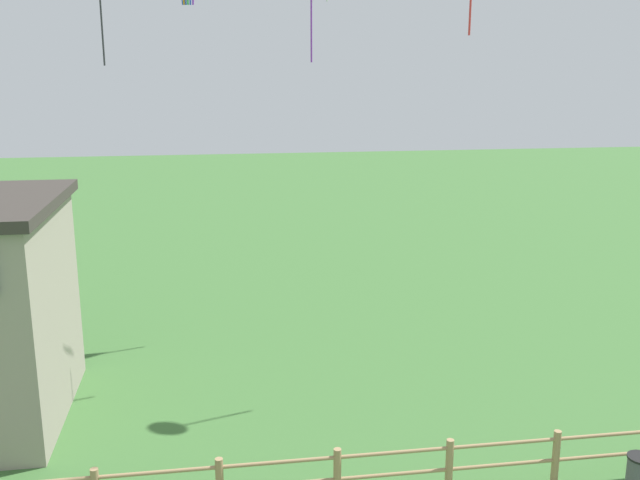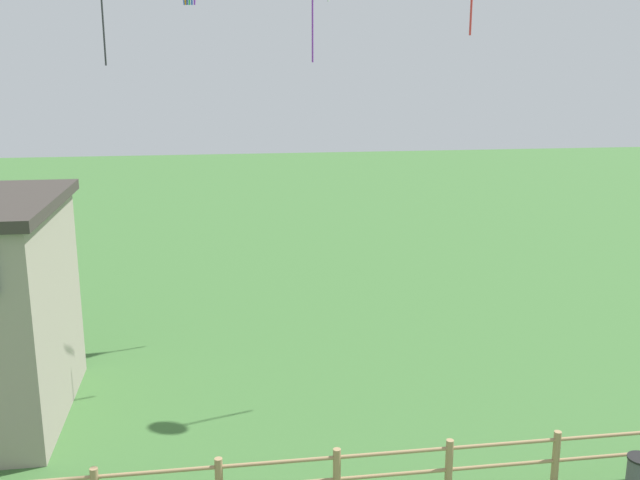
{
  "view_description": "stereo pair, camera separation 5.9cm",
  "coord_description": "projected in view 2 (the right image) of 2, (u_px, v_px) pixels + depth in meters",
  "views": [
    {
      "loc": [
        -2.06,
        -5.86,
        7.62
      ],
      "look_at": [
        0.0,
        7.31,
        4.41
      ],
      "focal_mm": 40.0,
      "sensor_mm": 36.0,
      "label": 1
    },
    {
      "loc": [
        -2.0,
        -5.86,
        7.62
      ],
      "look_at": [
        0.0,
        7.31,
        4.41
      ],
      "focal_mm": 40.0,
      "sensor_mm": 36.0,
      "label": 2
    }
  ],
  "objects": [
    {
      "name": "wooden_fence",
      "position": [
        337.0,
        473.0,
        12.67
      ],
      "size": [
        16.76,
        0.14,
        1.08
      ],
      "color": "#9E7F56",
      "rests_on": "ground_plane"
    }
  ]
}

